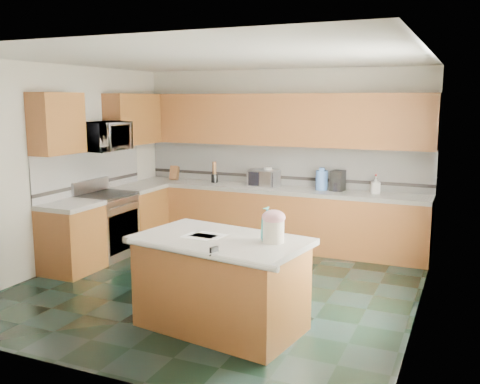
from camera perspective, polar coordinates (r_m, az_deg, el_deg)
The scene contains 52 objects.
floor at distance 6.60m, azimuth -2.45°, elevation -10.02°, with size 4.60×4.60×0.00m, color black.
ceiling at distance 6.22m, azimuth -2.64°, elevation 14.07°, with size 4.60×4.60×0.00m, color white.
wall_back at distance 8.40m, azimuth 4.46°, elevation 3.72°, with size 4.60×0.04×2.70m, color beige.
wall_front at distance 4.34m, azimuth -16.15°, elevation -2.37°, with size 4.60×0.04×2.70m, color beige.
wall_left at distance 7.58m, azimuth -18.52°, elevation 2.58°, with size 0.04×4.60×2.70m, color beige.
wall_right at distance 5.66m, azimuth 19.07°, elevation 0.24°, with size 0.04×4.60×2.70m, color beige.
back_base_cab at distance 8.25m, azimuth 3.64°, elevation -2.86°, with size 4.60×0.60×0.86m, color #553213.
back_countertop at distance 8.16m, azimuth 3.68°, elevation 0.29°, with size 4.60×0.64×0.06m, color white.
back_upper_cab at distance 8.18m, azimuth 4.08°, elevation 7.70°, with size 4.60×0.33×0.78m, color #553213.
back_backsplash at distance 8.38m, azimuth 4.38°, elevation 2.91°, with size 4.60×0.02×0.63m, color silver.
back_accent_band at distance 8.40m, azimuth 4.34°, elevation 1.59°, with size 4.60×0.01×0.05m, color black.
left_base_cab_rear at distance 8.53m, azimuth -10.78°, elevation -2.60°, with size 0.60×0.82×0.86m, color #553213.
left_counter_rear at distance 8.44m, azimuth -10.88°, elevation 0.45°, with size 0.64×0.82×0.06m, color white.
left_base_cab_front at distance 7.36m, azimuth -17.52°, elevation -4.88°, with size 0.60×0.72×0.86m, color #553213.
left_counter_front at distance 7.26m, azimuth -17.70°, elevation -1.36°, with size 0.64×0.72×0.06m, color white.
left_backsplash at distance 7.98m, azimuth -15.67°, elevation 2.23°, with size 0.02×2.30×0.63m, color silver.
left_accent_band at distance 8.01m, azimuth -15.57°, elevation 0.85°, with size 0.01×2.30×0.05m, color black.
left_upper_cab_rear at distance 8.53m, azimuth -11.35°, elevation 7.62°, with size 0.33×1.09×0.78m, color #553213.
left_upper_cab_front at distance 7.23m, azimuth -18.95°, elevation 6.93°, with size 0.33×0.72×0.78m, color #553213.
range_body at distance 7.91m, azimuth -14.01°, elevation -3.63°, with size 0.60×0.76×0.88m, color #B7B7BC.
range_oven_door at distance 7.75m, azimuth -12.29°, elevation -4.14°, with size 0.02×0.68×0.55m, color black.
range_cooktop at distance 7.82m, azimuth -14.15°, elevation -0.34°, with size 0.62×0.78×0.04m, color black.
range_handle at distance 7.65m, azimuth -12.21°, elevation -1.40°, with size 0.02×0.02×0.66m, color #B7B7BC.
range_backguard at distance 7.96m, azimuth -15.67°, elevation 0.64°, with size 0.06×0.76×0.18m, color #B7B7BC.
microwave at distance 7.72m, azimuth -14.41°, elevation 5.75°, with size 0.73×0.50×0.41m, color #B7B7BC.
island_base at distance 5.34m, azimuth -2.06°, elevation -9.99°, with size 1.54×0.88×0.86m, color #553213.
island_top at distance 5.20m, azimuth -2.09°, elevation -5.21°, with size 1.64×0.98×0.06m, color white.
island_bullnose at distance 4.78m, azimuth -4.66°, elevation -6.60°, with size 0.06×0.06×1.64m, color white.
treat_jar at distance 5.01m, azimuth 3.59°, elevation -4.23°, with size 0.20×0.20×0.21m, color white.
treat_jar_lid at distance 4.97m, azimuth 3.61°, elevation -2.69°, with size 0.22×0.22×0.14m, color pink.
treat_jar_knob at distance 4.96m, azimuth 3.61°, elevation -2.16°, with size 0.02×0.02×0.07m, color tan.
treat_jar_knob_end_l at distance 4.98m, azimuth 3.22°, elevation -2.13°, with size 0.04×0.04×0.04m, color tan.
treat_jar_knob_end_r at distance 4.95m, azimuth 4.01°, elevation -2.19°, with size 0.04×0.04×0.04m, color tan.
soap_bottle_island at distance 5.06m, azimuth 2.90°, elevation -3.41°, with size 0.12×0.13×0.32m, color #2FB4B5.
paper_sheet_a at distance 5.25m, azimuth -4.37°, elevation -4.73°, with size 0.31×0.24×0.00m, color white.
paper_sheet_b at distance 5.28m, azimuth -3.34°, elevation -4.63°, with size 0.32×0.24×0.00m, color white.
clamp_body at distance 4.71m, azimuth -2.78°, elevation -6.31°, with size 0.03×0.09×0.08m, color black.
clamp_handle at distance 4.67m, azimuth -3.07°, elevation -6.70°, with size 0.01×0.01×0.06m, color black.
knife_block at distance 8.94m, azimuth -7.01°, elevation 2.02°, with size 0.13×0.11×0.23m, color #472814.
utensil_crock at distance 8.63m, azimuth -2.74°, elevation 1.48°, with size 0.11×0.11×0.14m, color black.
utensil_bundle at distance 8.61m, azimuth -2.75°, elevation 2.59°, with size 0.06×0.06×0.20m, color #472814.
toaster_oven at distance 8.25m, azimuth 2.54°, elevation 1.50°, with size 0.43×0.30×0.25m, color #B7B7BC.
toaster_oven_door at distance 8.12m, azimuth 2.18°, elevation 1.37°, with size 0.39×0.01×0.21m, color black.
paper_towel at distance 8.28m, azimuth 2.98°, elevation 1.63°, with size 0.13×0.13×0.28m, color white.
paper_towel_base at distance 8.30m, azimuth 2.97°, elevation 0.71°, with size 0.19×0.19×0.01m, color #B7B7BC.
water_jug at distance 7.98m, azimuth 8.70°, elevation 1.25°, with size 0.18×0.18×0.29m, color #4874C3.
water_jug_neck at distance 7.96m, azimuth 8.73°, elevation 2.43°, with size 0.08×0.08×0.04m, color #4874C3.
coffee_maker at distance 7.94m, azimuth 10.38°, elevation 1.20°, with size 0.18×0.19×0.30m, color black.
coffee_carafe at distance 7.91m, azimuth 10.29°, elevation 0.52°, with size 0.12×0.12×0.12m, color black.
soap_bottle_back at distance 7.81m, azimuth 14.26°, elevation 0.74°, with size 0.11×0.12×0.25m, color white.
soap_back_cap at distance 7.79m, azimuth 14.30°, elevation 1.76°, with size 0.02×0.02×0.03m, color red.
window_light_proxy at distance 5.44m, azimuth 18.67°, elevation 1.50°, with size 0.02×1.40×1.10m, color white.
Camera 1 is at (2.74, -5.57, 2.24)m, focal length 40.00 mm.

